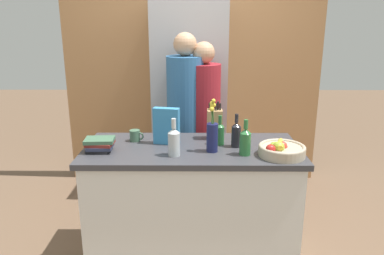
{
  "coord_description": "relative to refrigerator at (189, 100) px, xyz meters",
  "views": [
    {
      "loc": [
        0.02,
        -2.51,
        1.77
      ],
      "look_at": [
        0.0,
        0.09,
        1.01
      ],
      "focal_mm": 35.0,
      "sensor_mm": 36.0,
      "label": 1
    }
  ],
  "objects": [
    {
      "name": "person_in_blue",
      "position": [
        0.13,
        -0.54,
        -0.08
      ],
      "size": [
        0.29,
        0.29,
        1.59
      ],
      "rotation": [
        0.0,
        0.0,
        0.33
      ],
      "color": "#383842",
      "rests_on": "ground_plane"
    },
    {
      "name": "bottle_wine",
      "position": [
        0.39,
        -1.33,
        0.01
      ],
      "size": [
        0.08,
        0.08,
        0.24
      ],
      "color": "#286633",
      "rests_on": "kitchen_island"
    },
    {
      "name": "person_at_sink",
      "position": [
        -0.03,
        -0.54,
        -0.04
      ],
      "size": [
        0.32,
        0.32,
        1.66
      ],
      "rotation": [
        0.0,
        0.0,
        -0.07
      ],
      "color": "#383842",
      "rests_on": "ground_plane"
    },
    {
      "name": "kitchen_island",
      "position": [
        0.03,
        -1.18,
        -0.53
      ],
      "size": [
        1.53,
        0.69,
        0.89
      ],
      "color": "silver",
      "rests_on": "ground_plane"
    },
    {
      "name": "bottle_vinegar",
      "position": [
        0.23,
        -1.11,
        -0.0
      ],
      "size": [
        0.06,
        0.06,
        0.21
      ],
      "color": "#286633",
      "rests_on": "kitchen_island"
    },
    {
      "name": "coffee_mug",
      "position": [
        -0.39,
        -1.04,
        -0.04
      ],
      "size": [
        0.11,
        0.08,
        0.08
      ],
      "color": "#42664C",
      "rests_on": "kitchen_island"
    },
    {
      "name": "refrigerator",
      "position": [
        0.0,
        0.0,
        0.0
      ],
      "size": [
        0.71,
        0.63,
        1.95
      ],
      "color": "#B7B7BC",
      "rests_on": "ground_plane"
    },
    {
      "name": "ground_plane",
      "position": [
        0.03,
        -1.18,
        -0.98
      ],
      "size": [
        14.0,
        14.0,
        0.0
      ],
      "primitive_type": "plane",
      "color": "brown"
    },
    {
      "name": "back_wall_wood",
      "position": [
        0.03,
        0.36,
        0.32
      ],
      "size": [
        2.73,
        0.12,
        2.6
      ],
      "color": "#AD7A4C",
      "rests_on": "ground_plane"
    },
    {
      "name": "knife_block",
      "position": [
        0.2,
        -0.98,
        0.03
      ],
      "size": [
        0.11,
        0.1,
        0.3
      ],
      "color": "tan",
      "rests_on": "kitchen_island"
    },
    {
      "name": "book_stack",
      "position": [
        -0.6,
        -1.27,
        -0.04
      ],
      "size": [
        0.2,
        0.16,
        0.09
      ],
      "color": "#232328",
      "rests_on": "kitchen_island"
    },
    {
      "name": "cereal_box",
      "position": [
        -0.15,
        -1.1,
        0.05
      ],
      "size": [
        0.2,
        0.1,
        0.27
      ],
      "color": "teal",
      "rests_on": "kitchen_island"
    },
    {
      "name": "bottle_oil",
      "position": [
        -0.08,
        -1.35,
        0.01
      ],
      "size": [
        0.08,
        0.08,
        0.25
      ],
      "color": "#B2BCC1",
      "rests_on": "kitchen_island"
    },
    {
      "name": "fruit_bowl",
      "position": [
        0.62,
        -1.35,
        -0.04
      ],
      "size": [
        0.31,
        0.31,
        0.11
      ],
      "color": "tan",
      "rests_on": "kitchen_island"
    },
    {
      "name": "bottle_water",
      "position": [
        0.34,
        -1.16,
        0.01
      ],
      "size": [
        0.07,
        0.07,
        0.24
      ],
      "color": "black",
      "rests_on": "kitchen_island"
    },
    {
      "name": "flower_vase",
      "position": [
        0.17,
        -1.26,
        0.05
      ],
      "size": [
        0.08,
        0.08,
        0.37
      ],
      "color": "#191E4C",
      "rests_on": "kitchen_island"
    }
  ]
}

